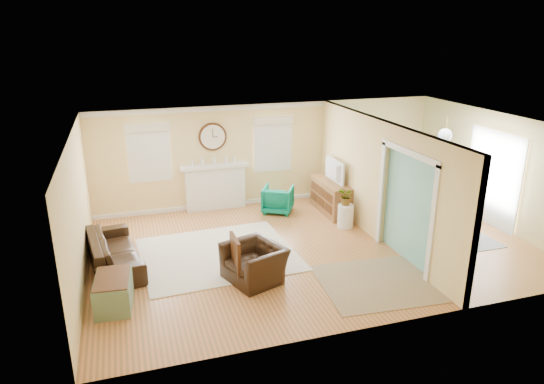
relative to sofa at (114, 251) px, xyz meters
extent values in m
plane|color=olive|center=(3.98, -0.31, -0.31)|extent=(9.00, 9.00, 0.00)
cube|color=#ECC87E|center=(3.98, 2.69, 0.99)|extent=(9.00, 0.02, 2.60)
cube|color=#ECC87E|center=(3.98, -3.31, 0.99)|extent=(9.00, 0.02, 2.60)
cube|color=#ECC87E|center=(-0.52, -0.31, 0.99)|extent=(0.02, 6.00, 2.60)
cube|color=#ECC87E|center=(8.48, -0.31, 0.99)|extent=(0.02, 6.00, 2.60)
cube|color=white|center=(3.98, -0.31, 2.29)|extent=(9.00, 6.00, 0.02)
cube|color=#ECC87E|center=(5.48, 1.09, 0.99)|extent=(0.12, 3.20, 2.60)
cube|color=#ECC87E|center=(5.48, -2.81, 0.99)|extent=(0.12, 1.00, 2.60)
cube|color=#ECC87E|center=(5.48, -1.41, 2.09)|extent=(0.12, 1.80, 0.40)
cube|color=white|center=(5.41, -0.51, 0.79)|extent=(0.04, 0.12, 2.20)
cube|color=white|center=(5.41, -2.31, 0.79)|extent=(0.04, 0.12, 2.20)
cube|color=white|center=(5.41, -1.41, 1.89)|extent=(0.04, 1.92, 0.12)
cube|color=#64B2AB|center=(5.55, -0.31, 0.99)|extent=(0.02, 6.00, 2.60)
cube|color=white|center=(2.48, 2.57, 0.24)|extent=(1.50, 0.24, 1.10)
cube|color=white|center=(2.48, 2.54, 0.82)|extent=(1.70, 0.30, 0.08)
cube|color=black|center=(2.48, 2.67, 0.19)|extent=(0.85, 0.02, 0.75)
cube|color=gold|center=(2.48, 2.56, 0.11)|extent=(0.85, 0.02, 0.62)
cylinder|color=#4E2E15|center=(2.48, 2.66, 1.54)|extent=(0.70, 0.06, 0.70)
cylinder|color=silver|center=(2.48, 2.62, 1.54)|extent=(0.60, 0.01, 0.60)
cube|color=black|center=(2.48, 2.62, 1.64)|extent=(0.02, 0.01, 0.20)
cube|color=black|center=(2.54, 2.62, 1.54)|extent=(0.12, 0.01, 0.02)
cube|color=white|center=(0.93, 2.67, 1.24)|extent=(0.90, 0.03, 1.30)
cube|color=white|center=(0.93, 2.64, 1.24)|extent=(1.00, 0.04, 1.40)
cube|color=beige|center=(0.93, 2.60, 1.87)|extent=(1.05, 0.10, 0.18)
cube|color=white|center=(4.03, 2.67, 1.24)|extent=(0.90, 0.03, 1.30)
cube|color=white|center=(4.03, 2.64, 1.24)|extent=(1.00, 0.04, 1.40)
cube|color=beige|center=(4.03, 2.60, 1.87)|extent=(1.05, 0.10, 0.18)
cube|color=white|center=(8.45, -0.31, 0.79)|extent=(0.03, 1.60, 2.10)
cube|color=white|center=(8.42, -0.31, 0.79)|extent=(0.03, 1.70, 2.20)
cylinder|color=gold|center=(6.98, -0.31, 2.14)|extent=(0.02, 0.02, 0.30)
sphere|color=white|center=(6.98, -0.31, 1.89)|extent=(0.30, 0.30, 0.30)
cube|color=beige|center=(2.00, -0.09, -0.30)|extent=(3.18, 2.79, 0.02)
cube|color=#9D875E|center=(4.61, -2.12, -0.31)|extent=(2.34, 1.97, 0.01)
cube|color=slate|center=(6.78, -0.21, -0.31)|extent=(2.22, 2.77, 0.01)
imported|color=black|center=(0.00, 0.00, 0.00)|extent=(1.12, 2.24, 0.63)
imported|color=black|center=(2.43, -1.32, 0.02)|extent=(1.20, 1.28, 0.67)
imported|color=#056949|center=(3.92, 1.86, 0.02)|extent=(0.97, 0.98, 0.66)
cube|color=gray|center=(-0.02, -1.49, -0.06)|extent=(0.64, 0.97, 0.51)
cube|color=#4E2E15|center=(-0.02, -1.49, 0.21)|extent=(0.61, 0.92, 0.02)
cube|color=olive|center=(5.18, 1.47, 0.09)|extent=(0.50, 1.51, 0.80)
cube|color=#4E2E15|center=(4.92, 1.02, 0.24)|extent=(0.01, 0.40, 0.22)
cube|color=#4E2E15|center=(4.92, 1.02, -0.03)|extent=(0.01, 0.40, 0.22)
cube|color=#4E2E15|center=(4.92, 1.47, 0.24)|extent=(0.01, 0.40, 0.22)
cube|color=#4E2E15|center=(4.92, 1.47, -0.03)|extent=(0.01, 0.40, 0.22)
cube|color=#4E2E15|center=(4.92, 1.92, 0.24)|extent=(0.01, 0.40, 0.22)
cube|color=#4E2E15|center=(4.92, 1.92, -0.03)|extent=(0.01, 0.40, 0.22)
imported|color=black|center=(5.16, 1.47, 0.77)|extent=(0.15, 0.98, 0.56)
cylinder|color=white|center=(5.11, 0.47, -0.04)|extent=(0.36, 0.36, 0.54)
imported|color=#337F33|center=(5.11, 0.47, 0.43)|extent=(0.37, 0.42, 0.42)
imported|color=#4E2E15|center=(6.78, -0.21, 0.00)|extent=(1.39, 1.95, 0.62)
cube|color=slate|center=(6.71, 0.91, 0.18)|extent=(0.57, 0.57, 0.05)
cube|color=slate|center=(6.71, 0.91, 0.46)|extent=(0.46, 0.17, 0.55)
cylinder|color=black|center=(6.84, 1.14, -0.08)|extent=(0.03, 0.03, 0.46)
cylinder|color=black|center=(6.93, 0.78, -0.08)|extent=(0.03, 0.03, 0.46)
cylinder|color=black|center=(6.48, 1.04, -0.08)|extent=(0.03, 0.03, 0.46)
cylinder|color=black|center=(6.57, 0.68, -0.08)|extent=(0.03, 0.03, 0.46)
cube|color=slate|center=(6.70, -1.36, 0.14)|extent=(0.47, 0.47, 0.05)
cube|color=slate|center=(6.70, -1.36, 0.38)|extent=(0.42, 0.10, 0.50)
cylinder|color=black|center=(6.50, -1.50, -0.10)|extent=(0.03, 0.03, 0.42)
cylinder|color=black|center=(6.55, -1.17, -0.10)|extent=(0.03, 0.03, 0.42)
cylinder|color=black|center=(6.84, -1.55, -0.10)|extent=(0.03, 0.03, 0.42)
cylinder|color=black|center=(6.89, -1.21, -0.10)|extent=(0.03, 0.03, 0.42)
cube|color=white|center=(6.05, -0.29, 0.17)|extent=(0.50, 0.50, 0.05)
cube|color=white|center=(6.05, -0.29, 0.44)|extent=(0.10, 0.45, 0.54)
cylinder|color=black|center=(5.89, -0.09, -0.09)|extent=(0.03, 0.03, 0.45)
cylinder|color=black|center=(6.26, -0.13, -0.09)|extent=(0.03, 0.03, 0.45)
cylinder|color=black|center=(5.85, -0.45, -0.09)|extent=(0.03, 0.03, 0.45)
cylinder|color=black|center=(6.21, -0.49, -0.09)|extent=(0.03, 0.03, 0.45)
cube|color=slate|center=(7.44, -0.22, 0.10)|extent=(0.43, 0.43, 0.05)
cube|color=slate|center=(7.44, -0.22, 0.33)|extent=(0.09, 0.39, 0.46)
cylinder|color=black|center=(7.58, -0.39, -0.12)|extent=(0.03, 0.03, 0.39)
cylinder|color=black|center=(7.27, -0.36, -0.12)|extent=(0.03, 0.03, 0.39)
cylinder|color=black|center=(7.61, -0.08, -0.12)|extent=(0.03, 0.03, 0.39)
cylinder|color=black|center=(7.30, -0.05, -0.12)|extent=(0.03, 0.03, 0.39)
camera|label=1|loc=(0.38, -8.97, 4.06)|focal=32.00mm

